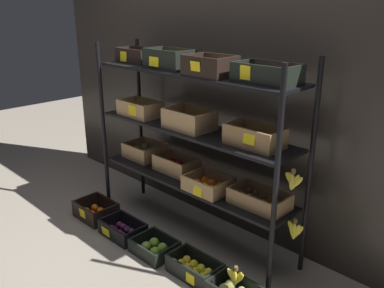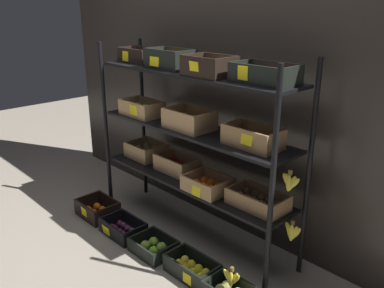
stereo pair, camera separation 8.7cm
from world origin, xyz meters
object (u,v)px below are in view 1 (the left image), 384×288
object	(u,v)px
crate_ground_plum	(123,230)
crate_ground_lemon	(195,269)
crate_ground_apple_green	(155,248)
display_rack	(193,127)
banana_bunch_loose	(236,277)
crate_ground_tangerine	(96,212)

from	to	relation	value
crate_ground_plum	crate_ground_lemon	world-z (taller)	crate_ground_lemon
crate_ground_apple_green	display_rack	bearing A→B (deg)	85.14
display_rack	crate_ground_lemon	distance (m)	0.96
crate_ground_apple_green	banana_bunch_loose	distance (m)	0.74
crate_ground_tangerine	crate_ground_lemon	xyz separation A→B (m)	(1.13, 0.02, -0.00)
crate_ground_tangerine	crate_ground_apple_green	distance (m)	0.74
crate_ground_lemon	crate_ground_apple_green	bearing A→B (deg)	-177.67
crate_ground_plum	banana_bunch_loose	bearing A→B (deg)	1.22
display_rack	crate_ground_tangerine	world-z (taller)	display_rack
crate_ground_plum	crate_ground_apple_green	world-z (taller)	crate_ground_plum
crate_ground_apple_green	crate_ground_lemon	distance (m)	0.38
display_rack	crate_ground_lemon	size ratio (longest dim) A/B	4.98
crate_ground_apple_green	crate_ground_lemon	size ratio (longest dim) A/B	0.85
display_rack	crate_ground_plum	size ratio (longest dim) A/B	5.24
crate_ground_plum	crate_ground_lemon	xyz separation A→B (m)	(0.74, 0.03, 0.01)
display_rack	crate_ground_tangerine	distance (m)	1.19
display_rack	crate_ground_apple_green	size ratio (longest dim) A/B	5.87
crate_ground_apple_green	banana_bunch_loose	xyz separation A→B (m)	(0.73, 0.01, 0.13)
crate_ground_plum	display_rack	bearing A→B (deg)	44.96
crate_ground_tangerine	crate_ground_lemon	distance (m)	1.13
crate_ground_tangerine	banana_bunch_loose	xyz separation A→B (m)	(1.47, 0.01, 0.13)
display_rack	crate_ground_lemon	bearing A→B (deg)	-44.85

